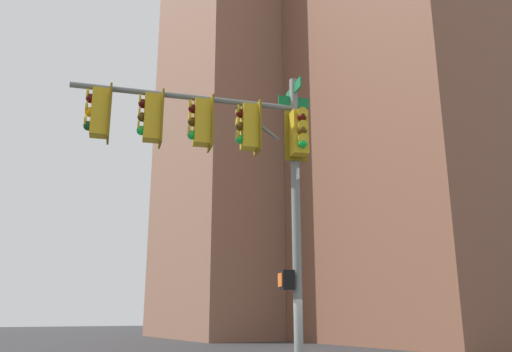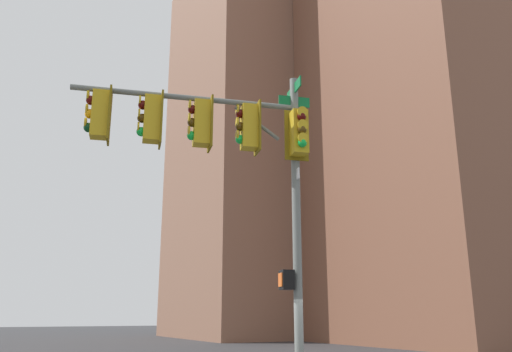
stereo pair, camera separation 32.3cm
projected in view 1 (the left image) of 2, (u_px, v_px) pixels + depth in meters
signal_pole_assembly at (225, 151)px, 11.13m from camera, size 5.09×1.84×7.46m
building_brick_nearside at (264, 146)px, 58.43m from camera, size 20.29×17.24×41.01m
building_brick_midblock at (429, 93)px, 46.84m from camera, size 19.30×18.44×42.98m
building_glass_tower at (499, 105)px, 67.14m from camera, size 25.96×28.86×56.90m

